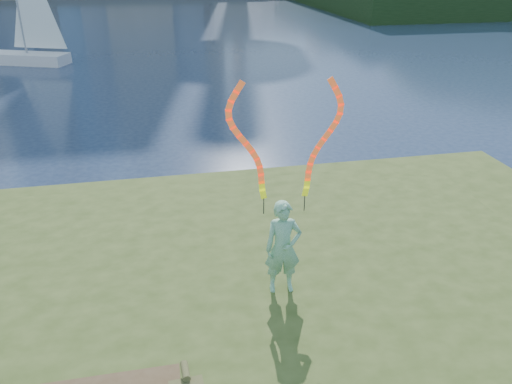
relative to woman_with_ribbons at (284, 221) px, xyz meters
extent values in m
plane|color=#18253D|center=(-1.36, 0.18, -2.19)|extent=(320.00, 320.00, 0.00)
cube|color=#334117|center=(-1.36, -1.82, -1.54)|extent=(14.00, 12.00, 0.30)
imported|color=#12692F|center=(-0.01, -0.03, -0.52)|extent=(0.67, 0.46, 1.76)
cylinder|color=black|center=(-0.33, 0.11, 0.27)|extent=(0.02, 0.02, 0.30)
cylinder|color=black|center=(0.37, 0.06, 0.27)|extent=(0.02, 0.02, 0.30)
cylinder|color=#444022|center=(-1.89, -2.05, -1.01)|extent=(0.13, 0.31, 0.11)
cube|color=silver|center=(-9.60, 26.71, -1.89)|extent=(5.26, 3.41, 0.70)
camera|label=1|loc=(-1.95, -7.20, 4.14)|focal=35.00mm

